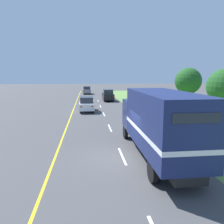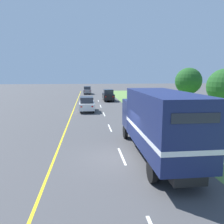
{
  "view_description": "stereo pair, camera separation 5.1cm",
  "coord_description": "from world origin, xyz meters",
  "px_view_note": "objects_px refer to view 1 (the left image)",
  "views": [
    {
      "loc": [
        -1.89,
        -11.24,
        4.48
      ],
      "look_at": [
        0.3,
        7.85,
        1.2
      ],
      "focal_mm": 35.0,
      "sensor_mm": 36.0,
      "label": 1
    },
    {
      "loc": [
        -1.83,
        -11.25,
        4.48
      ],
      "look_at": [
        0.3,
        7.85,
        1.2
      ],
      "focal_mm": 35.0,
      "sensor_mm": 36.0,
      "label": 2
    }
  ],
  "objects_px": {
    "horse_trailer_truck": "(158,122)",
    "highway_sign": "(183,109)",
    "roadside_tree_mid": "(188,81)",
    "delineator_post": "(181,133)",
    "lead_car_black_ahead": "(108,95)",
    "lead_car_grey_ahead": "(87,90)",
    "lead_car_white": "(87,104)"
  },
  "relations": [
    {
      "from": "horse_trailer_truck",
      "to": "delineator_post",
      "type": "relative_size",
      "value": 9.24
    },
    {
      "from": "lead_car_grey_ahead",
      "to": "highway_sign",
      "type": "bearing_deg",
      "value": -76.39
    },
    {
      "from": "lead_car_white",
      "to": "roadside_tree_mid",
      "type": "distance_m",
      "value": 14.39
    },
    {
      "from": "lead_car_black_ahead",
      "to": "delineator_post",
      "type": "relative_size",
      "value": 4.83
    },
    {
      "from": "lead_car_black_ahead",
      "to": "highway_sign",
      "type": "bearing_deg",
      "value": -76.97
    },
    {
      "from": "roadside_tree_mid",
      "to": "lead_car_white",
      "type": "bearing_deg",
      "value": -171.34
    },
    {
      "from": "lead_car_white",
      "to": "delineator_post",
      "type": "distance_m",
      "value": 14.51
    },
    {
      "from": "lead_car_white",
      "to": "lead_car_black_ahead",
      "type": "distance_m",
      "value": 11.49
    },
    {
      "from": "lead_car_white",
      "to": "lead_car_grey_ahead",
      "type": "xyz_separation_m",
      "value": [
        0.04,
        25.02,
        0.0
      ]
    },
    {
      "from": "delineator_post",
      "to": "lead_car_white",
      "type": "bearing_deg",
      "value": 116.39
    },
    {
      "from": "delineator_post",
      "to": "lead_car_grey_ahead",
      "type": "bearing_deg",
      "value": 99.57
    },
    {
      "from": "highway_sign",
      "to": "horse_trailer_truck",
      "type": "bearing_deg",
      "value": -123.51
    },
    {
      "from": "lead_car_white",
      "to": "highway_sign",
      "type": "distance_m",
      "value": 12.32
    },
    {
      "from": "lead_car_grey_ahead",
      "to": "lead_car_white",
      "type": "bearing_deg",
      "value": -90.09
    },
    {
      "from": "lead_car_white",
      "to": "roadside_tree_mid",
      "type": "bearing_deg",
      "value": 8.66
    },
    {
      "from": "horse_trailer_truck",
      "to": "lead_car_black_ahead",
      "type": "xyz_separation_m",
      "value": [
        -0.07,
        26.86,
        -1.04
      ]
    },
    {
      "from": "lead_car_black_ahead",
      "to": "delineator_post",
      "type": "height_order",
      "value": "lead_car_black_ahead"
    },
    {
      "from": "horse_trailer_truck",
      "to": "highway_sign",
      "type": "relative_size",
      "value": 3.42
    },
    {
      "from": "lead_car_grey_ahead",
      "to": "lead_car_black_ahead",
      "type": "bearing_deg",
      "value": -75.58
    },
    {
      "from": "horse_trailer_truck",
      "to": "delineator_post",
      "type": "height_order",
      "value": "horse_trailer_truck"
    },
    {
      "from": "delineator_post",
      "to": "highway_sign",
      "type": "bearing_deg",
      "value": 64.71
    },
    {
      "from": "lead_car_grey_ahead",
      "to": "roadside_tree_mid",
      "type": "bearing_deg",
      "value": -58.66
    },
    {
      "from": "horse_trailer_truck",
      "to": "highway_sign",
      "type": "xyz_separation_m",
      "value": [
        4.55,
        6.88,
        -0.46
      ]
    },
    {
      "from": "lead_car_white",
      "to": "lead_car_grey_ahead",
      "type": "relative_size",
      "value": 0.92
    },
    {
      "from": "lead_car_grey_ahead",
      "to": "highway_sign",
      "type": "height_order",
      "value": "highway_sign"
    },
    {
      "from": "horse_trailer_truck",
      "to": "roadside_tree_mid",
      "type": "distance_m",
      "value": 20.85
    },
    {
      "from": "horse_trailer_truck",
      "to": "delineator_post",
      "type": "distance_m",
      "value": 4.3
    },
    {
      "from": "horse_trailer_truck",
      "to": "roadside_tree_mid",
      "type": "xyz_separation_m",
      "value": [
        10.24,
        18.09,
        1.59
      ]
    },
    {
      "from": "horse_trailer_truck",
      "to": "roadside_tree_mid",
      "type": "bearing_deg",
      "value": 60.5
    },
    {
      "from": "roadside_tree_mid",
      "to": "delineator_post",
      "type": "bearing_deg",
      "value": -116.46
    },
    {
      "from": "highway_sign",
      "to": "lead_car_grey_ahead",
      "type": "bearing_deg",
      "value": 103.61
    },
    {
      "from": "roadside_tree_mid",
      "to": "delineator_post",
      "type": "height_order",
      "value": "roadside_tree_mid"
    }
  ]
}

